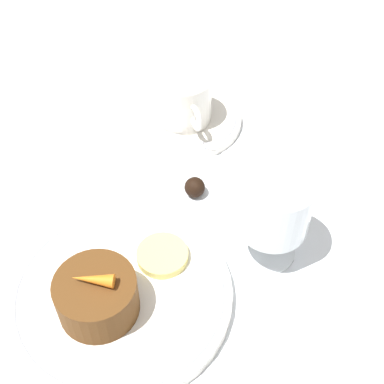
{
  "coord_description": "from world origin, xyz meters",
  "views": [
    {
      "loc": [
        0.33,
        -0.07,
        0.49
      ],
      "look_at": [
        -0.06,
        0.07,
        0.04
      ],
      "focal_mm": 50.0,
      "sensor_mm": 36.0,
      "label": 1
    }
  ],
  "objects_px": {
    "wine_glass": "(275,210)",
    "dessert_cake": "(97,296)",
    "coffee_cup": "(183,98)",
    "dinner_plate": "(121,294)"
  },
  "relations": [
    {
      "from": "coffee_cup",
      "to": "dessert_cake",
      "type": "xyz_separation_m",
      "value": [
        0.25,
        -0.18,
        -0.01
      ]
    },
    {
      "from": "wine_glass",
      "to": "dessert_cake",
      "type": "xyz_separation_m",
      "value": [
        0.01,
        -0.2,
        -0.04
      ]
    },
    {
      "from": "dinner_plate",
      "to": "dessert_cake",
      "type": "height_order",
      "value": "dessert_cake"
    },
    {
      "from": "coffee_cup",
      "to": "dessert_cake",
      "type": "relative_size",
      "value": 1.27
    },
    {
      "from": "coffee_cup",
      "to": "wine_glass",
      "type": "distance_m",
      "value": 0.24
    },
    {
      "from": "wine_glass",
      "to": "dessert_cake",
      "type": "distance_m",
      "value": 0.2
    },
    {
      "from": "dessert_cake",
      "to": "dinner_plate",
      "type": "bearing_deg",
      "value": 115.71
    },
    {
      "from": "coffee_cup",
      "to": "dessert_cake",
      "type": "distance_m",
      "value": 0.31
    },
    {
      "from": "wine_glass",
      "to": "coffee_cup",
      "type": "bearing_deg",
      "value": -177.03
    },
    {
      "from": "wine_glass",
      "to": "dessert_cake",
      "type": "relative_size",
      "value": 1.38
    }
  ]
}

